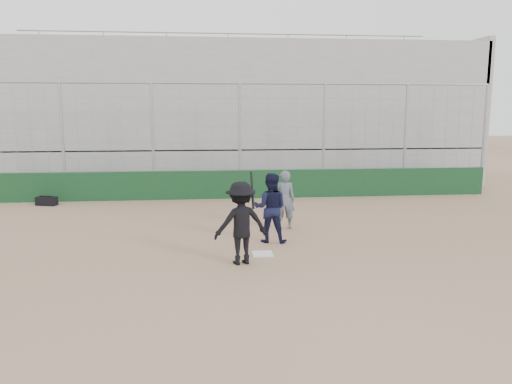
{
  "coord_description": "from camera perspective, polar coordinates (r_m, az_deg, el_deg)",
  "views": [
    {
      "loc": [
        -1.2,
        -10.45,
        3.15
      ],
      "look_at": [
        0.0,
        1.4,
        1.15
      ],
      "focal_mm": 35.0,
      "sensor_mm": 36.0,
      "label": 1
    }
  ],
  "objects": [
    {
      "name": "ground",
      "position": [
        10.99,
        0.74,
        -7.14
      ],
      "size": [
        90.0,
        90.0,
        0.0
      ],
      "primitive_type": "plane",
      "color": "brown",
      "rests_on": "ground"
    },
    {
      "name": "home_plate",
      "position": [
        10.98,
        0.74,
        -7.08
      ],
      "size": [
        0.44,
        0.44,
        0.02
      ],
      "primitive_type": "cube",
      "color": "white",
      "rests_on": "ground"
    },
    {
      "name": "backstop",
      "position": [
        17.63,
        -1.84,
        2.38
      ],
      "size": [
        18.1,
        0.25,
        4.04
      ],
      "color": "#103319",
      "rests_on": "ground"
    },
    {
      "name": "bleachers",
      "position": [
        22.44,
        -2.76,
        8.94
      ],
      "size": [
        20.25,
        6.7,
        6.98
      ],
      "color": "gray",
      "rests_on": "ground"
    },
    {
      "name": "batter_at_plate",
      "position": [
        10.17,
        -1.75,
        -3.55
      ],
      "size": [
        1.22,
        0.88,
        1.86
      ],
      "color": "black",
      "rests_on": "ground"
    },
    {
      "name": "catcher_crouched",
      "position": [
        11.82,
        1.64,
        -3.14
      ],
      "size": [
        0.95,
        0.82,
        1.13
      ],
      "color": "black",
      "rests_on": "ground"
    },
    {
      "name": "umpire",
      "position": [
        13.16,
        3.26,
        -1.23
      ],
      "size": [
        0.58,
        0.4,
        1.4
      ],
      "primitive_type": "imported",
      "rotation": [
        0.0,
        0.0,
        3.1
      ],
      "color": "#4F5664",
      "rests_on": "ground"
    },
    {
      "name": "equipment_bag",
      "position": [
        17.78,
        -22.81,
        -0.96
      ],
      "size": [
        0.72,
        0.46,
        0.33
      ],
      "color": "black",
      "rests_on": "ground"
    }
  ]
}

